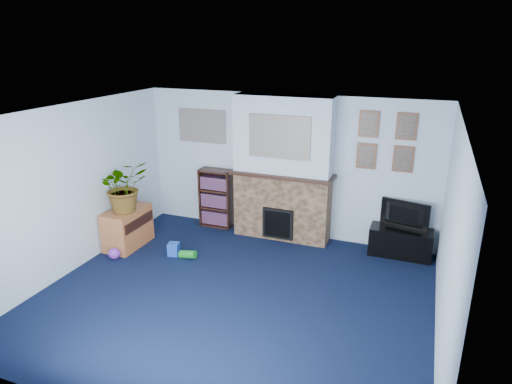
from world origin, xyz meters
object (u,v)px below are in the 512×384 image
at_px(television, 403,216).
at_px(sideboard, 127,226).
at_px(bookshelf, 216,199).
at_px(tv_stand, 400,242).

height_order(television, sideboard, television).
bearing_deg(sideboard, bookshelf, 52.63).
height_order(tv_stand, television, television).
bearing_deg(bookshelf, sideboard, -127.37).
bearing_deg(tv_stand, sideboard, -163.80).
xyz_separation_m(television, sideboard, (-4.19, -1.24, -0.31)).
relative_size(tv_stand, bookshelf, 0.89).
distance_m(tv_stand, television, 0.44).
distance_m(television, sideboard, 4.38).
height_order(television, bookshelf, bookshelf).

